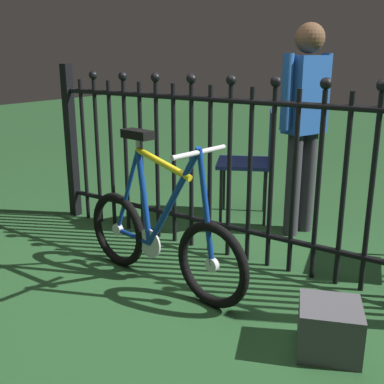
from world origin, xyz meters
name	(u,v)px	position (x,y,z in m)	size (l,w,h in m)	color
ground_plane	(190,295)	(0.00, 0.00, 0.00)	(20.00, 20.00, 0.00)	#234C26
iron_fence	(236,165)	(-0.06, 0.61, 0.64)	(3.29, 0.07, 1.25)	black
bicycle	(160,236)	(-0.23, 0.02, 0.30)	(1.27, 0.40, 0.91)	black
chair_navy	(256,154)	(-0.32, 1.40, 0.54)	(0.59, 0.59, 0.89)	black
person_visitor	(305,114)	(0.11, 1.29, 0.91)	(0.27, 0.45, 1.53)	#2D2D33
display_crate	(329,328)	(0.83, -0.08, 0.12)	(0.28, 0.28, 0.23)	#4C4C51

